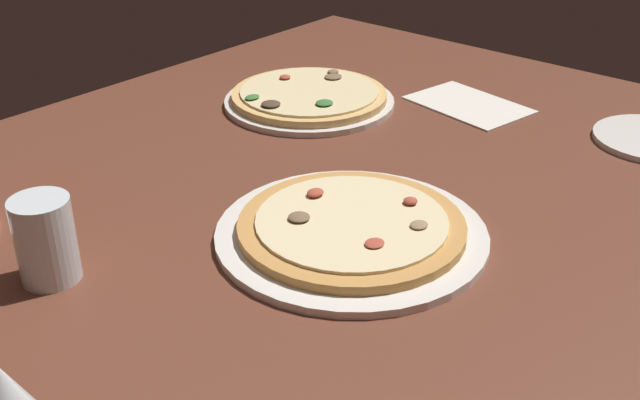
% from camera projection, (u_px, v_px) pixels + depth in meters
% --- Properties ---
extents(dining_table, '(1.50, 1.10, 0.04)m').
position_uv_depth(dining_table, '(291.00, 220.00, 1.01)').
color(dining_table, brown).
rests_on(dining_table, ground).
extents(pizza_main, '(0.33, 0.33, 0.03)m').
position_uv_depth(pizza_main, '(351.00, 229.00, 0.92)').
color(pizza_main, silver).
rests_on(pizza_main, dining_table).
extents(pizza_side, '(0.29, 0.29, 0.03)m').
position_uv_depth(pizza_side, '(309.00, 98.00, 1.31)').
color(pizza_side, silver).
rests_on(pizza_side, dining_table).
extents(water_glass, '(0.06, 0.06, 0.10)m').
position_uv_depth(water_glass, '(46.00, 243.00, 0.83)').
color(water_glass, silver).
rests_on(water_glass, dining_table).
extents(paper_menu, '(0.16, 0.21, 0.00)m').
position_uv_depth(paper_menu, '(469.00, 105.00, 1.31)').
color(paper_menu, silver).
rests_on(paper_menu, dining_table).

